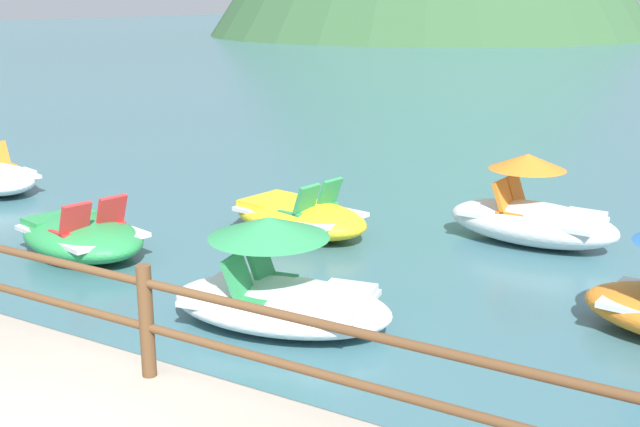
{
  "coord_description": "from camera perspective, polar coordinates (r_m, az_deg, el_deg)",
  "views": [
    {
      "loc": [
        4.18,
        -2.81,
        3.38
      ],
      "look_at": [
        -0.41,
        5.0,
        0.9
      ],
      "focal_mm": 44.37,
      "sensor_mm": 36.0,
      "label": 1
    }
  ],
  "objects": [
    {
      "name": "pedal_boat_3",
      "position": [
        11.15,
        -16.79,
        -1.55
      ],
      "size": [
        2.36,
        1.77,
        0.85
      ],
      "color": "green",
      "rests_on": "ground"
    },
    {
      "name": "pedal_boat_2",
      "position": [
        11.64,
        -1.51,
        -0.19
      ],
      "size": [
        2.45,
        1.63,
        0.85
      ],
      "color": "yellow",
      "rests_on": "ground"
    },
    {
      "name": "pedal_boat_0",
      "position": [
        8.41,
        -2.91,
        -5.57
      ],
      "size": [
        2.63,
        1.74,
        1.18
      ],
      "color": "white",
      "rests_on": "ground"
    },
    {
      "name": "dock_railing",
      "position": [
        6.49,
        -12.46,
        -6.71
      ],
      "size": [
        23.92,
        0.12,
        0.95
      ],
      "color": "brown",
      "rests_on": "promenade_dock"
    },
    {
      "name": "pedal_boat_4",
      "position": [
        11.54,
        15.04,
        -0.1
      ],
      "size": [
        2.5,
        1.3,
        1.28
      ],
      "color": "white",
      "rests_on": "ground"
    }
  ]
}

